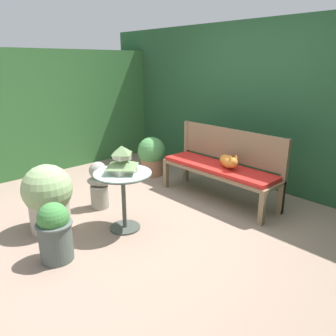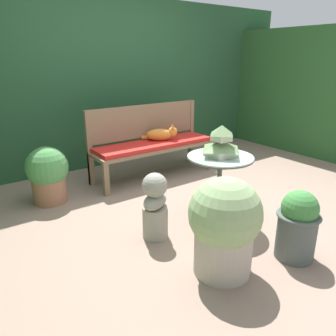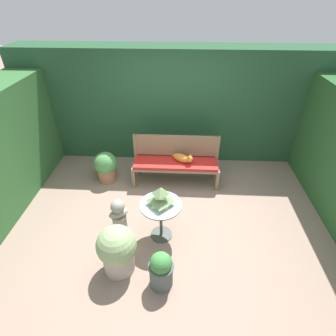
{
  "view_description": "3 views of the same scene",
  "coord_description": "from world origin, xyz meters",
  "px_view_note": "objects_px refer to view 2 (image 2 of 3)",
  "views": [
    {
      "loc": [
        2.54,
        -2.11,
        1.73
      ],
      "look_at": [
        -0.17,
        0.39,
        0.53
      ],
      "focal_mm": 35.0,
      "sensor_mm": 36.0,
      "label": 1
    },
    {
      "loc": [
        -2.16,
        -2.31,
        1.5
      ],
      "look_at": [
        -0.18,
        0.43,
        0.34
      ],
      "focal_mm": 35.0,
      "sensor_mm": 36.0,
      "label": 2
    },
    {
      "loc": [
        0.13,
        -3.03,
        3.17
      ],
      "look_at": [
        -0.07,
        0.72,
        0.56
      ],
      "focal_mm": 28.0,
      "sensor_mm": 36.0,
      "label": 3
    }
  ],
  "objects_px": {
    "garden_bench": "(154,147)",
    "garden_bust": "(155,206)",
    "patio_table": "(220,171)",
    "pagoda_birdhouse": "(221,143)",
    "potted_plant_path_edge": "(298,225)",
    "potted_plant_bench_right": "(48,174)",
    "potted_plant_hedge_corner": "(224,225)",
    "cat": "(162,134)"
  },
  "relations": [
    {
      "from": "garden_bench",
      "to": "garden_bust",
      "type": "bearing_deg",
      "value": -123.18
    },
    {
      "from": "patio_table",
      "to": "pagoda_birdhouse",
      "type": "distance_m",
      "value": 0.26
    },
    {
      "from": "potted_plant_path_edge",
      "to": "potted_plant_bench_right",
      "type": "bearing_deg",
      "value": 119.6
    },
    {
      "from": "garden_bust",
      "to": "potted_plant_hedge_corner",
      "type": "height_order",
      "value": "potted_plant_hedge_corner"
    },
    {
      "from": "potted_plant_path_edge",
      "to": "potted_plant_bench_right",
      "type": "height_order",
      "value": "potted_plant_bench_right"
    },
    {
      "from": "cat",
      "to": "potted_plant_path_edge",
      "type": "relative_size",
      "value": 0.7
    },
    {
      "from": "potted_plant_path_edge",
      "to": "potted_plant_bench_right",
      "type": "distance_m",
      "value": 2.49
    },
    {
      "from": "patio_table",
      "to": "potted_plant_hedge_corner",
      "type": "height_order",
      "value": "potted_plant_hedge_corner"
    },
    {
      "from": "potted_plant_hedge_corner",
      "to": "potted_plant_bench_right",
      "type": "height_order",
      "value": "potted_plant_hedge_corner"
    },
    {
      "from": "garden_bench",
      "to": "pagoda_birdhouse",
      "type": "height_order",
      "value": "pagoda_birdhouse"
    },
    {
      "from": "pagoda_birdhouse",
      "to": "cat",
      "type": "bearing_deg",
      "value": 77.38
    },
    {
      "from": "cat",
      "to": "patio_table",
      "type": "distance_m",
      "value": 1.41
    },
    {
      "from": "garden_bench",
      "to": "potted_plant_bench_right",
      "type": "distance_m",
      "value": 1.35
    },
    {
      "from": "pagoda_birdhouse",
      "to": "potted_plant_bench_right",
      "type": "distance_m",
      "value": 1.85
    },
    {
      "from": "potted_plant_hedge_corner",
      "to": "potted_plant_path_edge",
      "type": "xyz_separation_m",
      "value": [
        0.58,
        -0.2,
        -0.09
      ]
    },
    {
      "from": "cat",
      "to": "patio_table",
      "type": "height_order",
      "value": "cat"
    },
    {
      "from": "cat",
      "to": "potted_plant_bench_right",
      "type": "bearing_deg",
      "value": -150.05
    },
    {
      "from": "patio_table",
      "to": "potted_plant_hedge_corner",
      "type": "bearing_deg",
      "value": -131.43
    },
    {
      "from": "potted_plant_hedge_corner",
      "to": "potted_plant_path_edge",
      "type": "distance_m",
      "value": 0.62
    },
    {
      "from": "patio_table",
      "to": "potted_plant_path_edge",
      "type": "distance_m",
      "value": 0.83
    },
    {
      "from": "garden_bench",
      "to": "potted_plant_hedge_corner",
      "type": "height_order",
      "value": "potted_plant_hedge_corner"
    },
    {
      "from": "garden_bust",
      "to": "potted_plant_hedge_corner",
      "type": "xyz_separation_m",
      "value": [
        0.13,
        -0.69,
        0.08
      ]
    },
    {
      "from": "cat",
      "to": "potted_plant_hedge_corner",
      "type": "distance_m",
      "value": 2.15
    },
    {
      "from": "cat",
      "to": "potted_plant_hedge_corner",
      "type": "xyz_separation_m",
      "value": [
        -0.83,
        -1.97,
        -0.17
      ]
    },
    {
      "from": "patio_table",
      "to": "garden_bust",
      "type": "bearing_deg",
      "value": 171.96
    },
    {
      "from": "potted_plant_hedge_corner",
      "to": "potted_plant_path_edge",
      "type": "bearing_deg",
      "value": -19.22
    },
    {
      "from": "pagoda_birdhouse",
      "to": "garden_bench",
      "type": "bearing_deg",
      "value": 82.64
    },
    {
      "from": "patio_table",
      "to": "cat",
      "type": "bearing_deg",
      "value": 77.38
    },
    {
      "from": "cat",
      "to": "patio_table",
      "type": "xyz_separation_m",
      "value": [
        -0.31,
        -1.38,
        -0.04
      ]
    },
    {
      "from": "cat",
      "to": "pagoda_birdhouse",
      "type": "distance_m",
      "value": 1.43
    },
    {
      "from": "potted_plant_hedge_corner",
      "to": "garden_bench",
      "type": "bearing_deg",
      "value": 70.31
    },
    {
      "from": "patio_table",
      "to": "garden_bust",
      "type": "relative_size",
      "value": 1.09
    },
    {
      "from": "garden_bench",
      "to": "cat",
      "type": "relative_size",
      "value": 4.14
    },
    {
      "from": "patio_table",
      "to": "pagoda_birdhouse",
      "type": "height_order",
      "value": "pagoda_birdhouse"
    },
    {
      "from": "pagoda_birdhouse",
      "to": "potted_plant_bench_right",
      "type": "xyz_separation_m",
      "value": [
        -1.17,
        1.37,
        -0.45
      ]
    },
    {
      "from": "cat",
      "to": "potted_plant_bench_right",
      "type": "relative_size",
      "value": 0.64
    },
    {
      "from": "potted_plant_path_edge",
      "to": "pagoda_birdhouse",
      "type": "bearing_deg",
      "value": 94.26
    },
    {
      "from": "garden_bust",
      "to": "potted_plant_path_edge",
      "type": "xyz_separation_m",
      "value": [
        0.71,
        -0.89,
        -0.01
      ]
    },
    {
      "from": "cat",
      "to": "potted_plant_hedge_corner",
      "type": "height_order",
      "value": "potted_plant_hedge_corner"
    },
    {
      "from": "cat",
      "to": "garden_bust",
      "type": "xyz_separation_m",
      "value": [
        -0.96,
        -1.28,
        -0.25
      ]
    },
    {
      "from": "pagoda_birdhouse",
      "to": "potted_plant_bench_right",
      "type": "bearing_deg",
      "value": 130.56
    },
    {
      "from": "cat",
      "to": "potted_plant_bench_right",
      "type": "distance_m",
      "value": 1.5
    }
  ]
}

